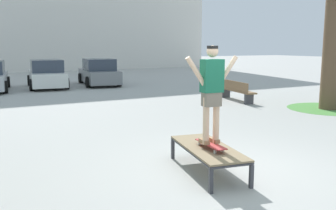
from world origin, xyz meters
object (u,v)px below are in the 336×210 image
car_grey (99,73)px  car_white (47,75)px  skate_box (208,149)px  skater (212,88)px  park_bench (236,90)px  skateboard (211,144)px

car_grey → car_white: bearing=-179.3°
car_grey → skate_box: bearing=-100.5°
skater → park_bench: skater is taller
car_grey → park_bench: bearing=-70.6°
skate_box → skater: size_ratio=1.18×
skateboard → skater: skater is taller
skate_box → skater: 1.12m
skate_box → skater: skater is taller
skate_box → car_grey: size_ratio=0.46×
skateboard → park_bench: bearing=48.7°
skate_box → car_white: (-0.07, 15.17, 0.28)m
skateboard → car_grey: car_grey is taller
skateboard → car_white: (-0.05, 15.29, 0.15)m
car_white → park_bench: bearing=-55.4°
skateboard → skate_box: bearing=79.5°
skater → car_white: skater is taller
skate_box → skater: (-0.02, -0.12, 1.12)m
skater → car_white: size_ratio=0.39×
skate_box → park_bench: (5.86, 6.57, 0.03)m
skateboard → park_bench: park_bench is taller
car_white → park_bench: (5.93, -8.60, -0.24)m
skateboard → car_grey: 15.58m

